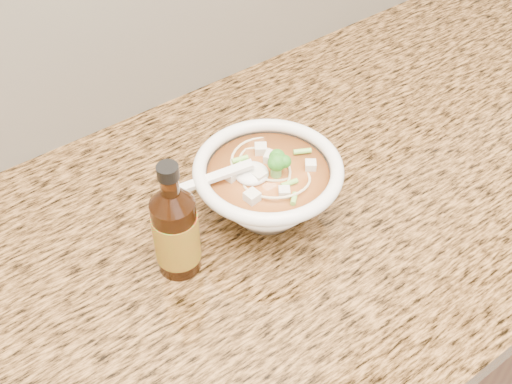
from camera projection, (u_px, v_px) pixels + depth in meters
counter_slab at (172, 275)px, 0.85m from camera, size 4.00×0.68×0.04m
soup_bowl at (268, 188)px, 0.87m from camera, size 0.22×0.20×0.11m
hot_sauce_bottle at (176, 231)px, 0.79m from camera, size 0.06×0.06×0.17m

